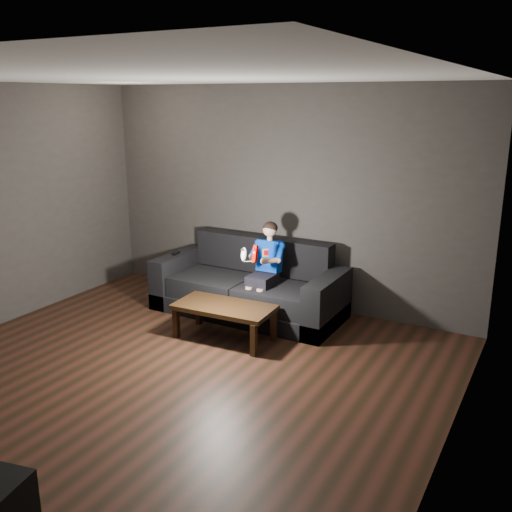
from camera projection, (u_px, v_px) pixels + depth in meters
The scene contains 10 objects.
floor at pixel (160, 382), 5.27m from camera, with size 5.00×5.00×0.00m, color black.
back_wall at pixel (283, 197), 7.01m from camera, with size 5.00×0.04×2.70m, color #35322E.
right_wall at pixel (454, 285), 3.74m from camera, with size 0.04×5.00×2.70m, color #35322E.
ceiling at pixel (145, 76), 4.54m from camera, with size 5.00×5.00×0.02m, color silver.
sofa at pixel (250, 290), 6.90m from camera, with size 2.27×0.98×0.88m.
child at pixel (266, 261), 6.60m from camera, with size 0.41×0.50×1.01m.
wii_remote_red at pixel (255, 253), 6.19m from camera, with size 0.05×0.07×0.19m.
nunchuk_white at pixel (244, 254), 6.27m from camera, with size 0.08×0.10×0.16m.
wii_remote_black at pixel (176, 253), 7.21m from camera, with size 0.06×0.16×0.03m.
coffee_table at pixel (224, 310), 6.12m from camera, with size 1.09×0.59×0.39m.
Camera 1 is at (3.09, -3.73, 2.54)m, focal length 40.00 mm.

